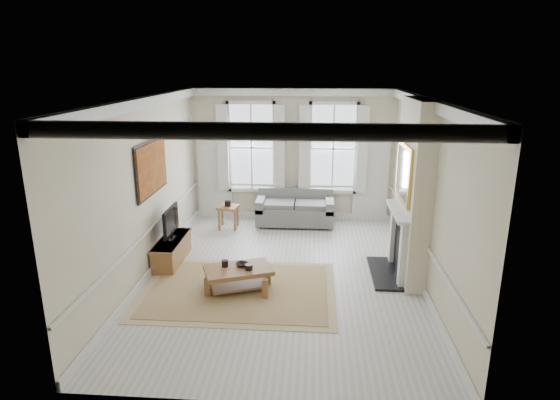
# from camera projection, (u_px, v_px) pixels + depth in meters

# --- Properties ---
(floor) EXTENTS (7.20, 7.20, 0.00)m
(floor) POSITION_uv_depth(u_px,v_px,m) (283.00, 275.00, 9.14)
(floor) COLOR #B7B5AD
(floor) RESTS_ON ground
(ceiling) EXTENTS (7.20, 7.20, 0.00)m
(ceiling) POSITION_uv_depth(u_px,v_px,m) (283.00, 98.00, 8.19)
(ceiling) COLOR white
(ceiling) RESTS_ON back_wall
(back_wall) EXTENTS (5.20, 0.00, 5.20)m
(back_wall) POSITION_uv_depth(u_px,v_px,m) (292.00, 155.00, 12.11)
(back_wall) COLOR beige
(back_wall) RESTS_ON floor
(left_wall) EXTENTS (0.00, 7.20, 7.20)m
(left_wall) POSITION_uv_depth(u_px,v_px,m) (146.00, 189.00, 8.84)
(left_wall) COLOR beige
(left_wall) RESTS_ON floor
(right_wall) EXTENTS (0.00, 7.20, 7.20)m
(right_wall) POSITION_uv_depth(u_px,v_px,m) (426.00, 194.00, 8.48)
(right_wall) COLOR beige
(right_wall) RESTS_ON floor
(window_left) EXTENTS (1.26, 0.20, 2.20)m
(window_left) POSITION_uv_depth(u_px,v_px,m) (252.00, 147.00, 12.08)
(window_left) COLOR #B2BCC6
(window_left) RESTS_ON back_wall
(window_right) EXTENTS (1.26, 0.20, 2.20)m
(window_right) POSITION_uv_depth(u_px,v_px,m) (333.00, 148.00, 11.93)
(window_right) COLOR #B2BCC6
(window_right) RESTS_ON back_wall
(door_left) EXTENTS (0.90, 0.08, 2.30)m
(door_left) POSITION_uv_depth(u_px,v_px,m) (215.00, 175.00, 12.37)
(door_left) COLOR silver
(door_left) RESTS_ON floor
(door_right) EXTENTS (0.90, 0.08, 2.30)m
(door_right) POSITION_uv_depth(u_px,v_px,m) (371.00, 178.00, 12.08)
(door_right) COLOR silver
(door_right) RESTS_ON floor
(painting) EXTENTS (0.05, 1.66, 1.06)m
(painting) POSITION_uv_depth(u_px,v_px,m) (152.00, 167.00, 9.03)
(painting) COLOR #A0601B
(painting) RESTS_ON left_wall
(chimney_breast) EXTENTS (0.35, 1.70, 3.38)m
(chimney_breast) POSITION_uv_depth(u_px,v_px,m) (413.00, 191.00, 8.68)
(chimney_breast) COLOR beige
(chimney_breast) RESTS_ON floor
(hearth) EXTENTS (0.55, 1.50, 0.05)m
(hearth) POSITION_uv_depth(u_px,v_px,m) (385.00, 273.00, 9.18)
(hearth) COLOR black
(hearth) RESTS_ON floor
(fireplace) EXTENTS (0.21, 1.45, 1.33)m
(fireplace) POSITION_uv_depth(u_px,v_px,m) (398.00, 240.00, 8.97)
(fireplace) COLOR silver
(fireplace) RESTS_ON floor
(mirror) EXTENTS (0.06, 1.26, 1.06)m
(mirror) POSITION_uv_depth(u_px,v_px,m) (403.00, 173.00, 8.60)
(mirror) COLOR gold
(mirror) RESTS_ON chimney_breast
(sofa) EXTENTS (1.95, 0.95, 0.88)m
(sofa) POSITION_uv_depth(u_px,v_px,m) (295.00, 210.00, 12.00)
(sofa) COLOR #5E5E5B
(sofa) RESTS_ON floor
(side_table) EXTENTS (0.55, 0.55, 0.58)m
(side_table) POSITION_uv_depth(u_px,v_px,m) (228.00, 210.00, 11.66)
(side_table) COLOR brown
(side_table) RESTS_ON floor
(rug) EXTENTS (3.50, 2.60, 0.02)m
(rug) POSITION_uv_depth(u_px,v_px,m) (239.00, 290.00, 8.53)
(rug) COLOR #9A844F
(rug) RESTS_ON floor
(coffee_table) EXTENTS (1.35, 1.07, 0.44)m
(coffee_table) POSITION_uv_depth(u_px,v_px,m) (238.00, 272.00, 8.43)
(coffee_table) COLOR brown
(coffee_table) RESTS_ON rug
(ceramic_pot_a) EXTENTS (0.12, 0.12, 0.12)m
(ceramic_pot_a) POSITION_uv_depth(u_px,v_px,m) (225.00, 263.00, 8.45)
(ceramic_pot_a) COLOR black
(ceramic_pot_a) RESTS_ON coffee_table
(ceramic_pot_b) EXTENTS (0.14, 0.14, 0.10)m
(ceramic_pot_b) POSITION_uv_depth(u_px,v_px,m) (249.00, 267.00, 8.33)
(ceramic_pot_b) COLOR black
(ceramic_pot_b) RESTS_ON coffee_table
(bowl) EXTENTS (0.30, 0.30, 0.06)m
(bowl) POSITION_uv_depth(u_px,v_px,m) (242.00, 264.00, 8.49)
(bowl) COLOR black
(bowl) RESTS_ON coffee_table
(tv_stand) EXTENTS (0.45, 1.40, 0.50)m
(tv_stand) POSITION_uv_depth(u_px,v_px,m) (172.00, 251.00, 9.70)
(tv_stand) COLOR brown
(tv_stand) RESTS_ON floor
(tv) EXTENTS (0.08, 0.90, 0.68)m
(tv) POSITION_uv_depth(u_px,v_px,m) (171.00, 221.00, 9.52)
(tv) COLOR black
(tv) RESTS_ON tv_stand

